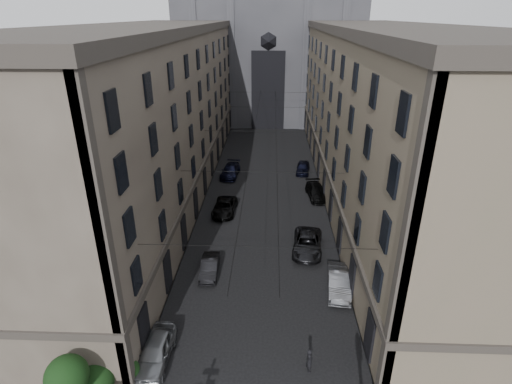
# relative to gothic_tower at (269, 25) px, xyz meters

# --- Properties ---
(sidewalk_left) EXTENTS (7.00, 80.00, 0.15)m
(sidewalk_left) POSITION_rel_gothic_tower_xyz_m (-10.50, -38.96, -17.72)
(sidewalk_left) COLOR #383533
(sidewalk_left) RESTS_ON ground
(sidewalk_right) EXTENTS (7.00, 80.00, 0.15)m
(sidewalk_right) POSITION_rel_gothic_tower_xyz_m (10.50, -38.96, -17.72)
(sidewalk_right) COLOR #383533
(sidewalk_right) RESTS_ON ground
(building_left) EXTENTS (13.60, 60.60, 18.85)m
(building_left) POSITION_rel_gothic_tower_xyz_m (-13.44, -38.96, -8.45)
(building_left) COLOR #4C433A
(building_left) RESTS_ON ground
(building_right) EXTENTS (13.60, 60.60, 18.85)m
(building_right) POSITION_rel_gothic_tower_xyz_m (13.44, -38.96, -8.45)
(building_right) COLOR brown
(building_right) RESTS_ON ground
(gothic_tower) EXTENTS (35.00, 23.00, 58.00)m
(gothic_tower) POSITION_rel_gothic_tower_xyz_m (0.00, 0.00, 0.00)
(gothic_tower) COLOR #2D2D33
(gothic_tower) RESTS_ON ground
(shrub_cluster) EXTENTS (3.90, 4.40, 3.90)m
(shrub_cluster) POSITION_rel_gothic_tower_xyz_m (-8.72, -69.95, -16.00)
(shrub_cluster) COLOR black
(shrub_cluster) RESTS_ON sidewalk_left
(tram_wires) EXTENTS (14.00, 60.00, 0.43)m
(tram_wires) POSITION_rel_gothic_tower_xyz_m (0.00, -39.33, -10.55)
(tram_wires) COLOR black
(tram_wires) RESTS_ON ground
(car_left_near) EXTENTS (1.98, 4.68, 1.58)m
(car_left_near) POSITION_rel_gothic_tower_xyz_m (-6.20, -66.57, -17.01)
(car_left_near) COLOR slate
(car_left_near) RESTS_ON ground
(car_left_midnear) EXTENTS (1.50, 4.01, 1.31)m
(car_left_midnear) POSITION_rel_gothic_tower_xyz_m (-4.20, -57.30, -17.14)
(car_left_midnear) COLOR black
(car_left_midnear) RESTS_ON ground
(car_left_midfar) EXTENTS (2.57, 5.13, 1.39)m
(car_left_midfar) POSITION_rel_gothic_tower_xyz_m (-4.20, -46.14, -17.10)
(car_left_midfar) COLOR black
(car_left_midfar) RESTS_ON ground
(car_left_far) EXTENTS (2.58, 5.35, 1.50)m
(car_left_far) POSITION_rel_gothic_tower_xyz_m (-4.64, -35.29, -17.05)
(car_left_far) COLOR black
(car_left_far) RESTS_ON ground
(car_right_near) EXTENTS (2.13, 4.89, 1.56)m
(car_right_near) POSITION_rel_gothic_tower_xyz_m (6.20, -59.10, -17.02)
(car_right_near) COLOR slate
(car_right_near) RESTS_ON ground
(car_right_midnear) EXTENTS (3.15, 5.80, 1.54)m
(car_right_midnear) POSITION_rel_gothic_tower_xyz_m (4.20, -53.44, -17.03)
(car_right_midnear) COLOR black
(car_right_midnear) RESTS_ON ground
(car_right_midfar) EXTENTS (2.68, 5.29, 1.47)m
(car_right_midfar) POSITION_rel_gothic_tower_xyz_m (6.20, -41.70, -17.06)
(car_right_midfar) COLOR black
(car_right_midfar) RESTS_ON ground
(car_right_far) EXTENTS (2.25, 4.46, 1.46)m
(car_right_far) POSITION_rel_gothic_tower_xyz_m (5.13, -33.71, -17.07)
(car_right_far) COLOR black
(car_right_far) RESTS_ON ground
(pedestrian) EXTENTS (0.42, 0.62, 1.65)m
(pedestrian) POSITION_rel_gothic_tower_xyz_m (3.28, -66.96, -16.97)
(pedestrian) COLOR black
(pedestrian) RESTS_ON ground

